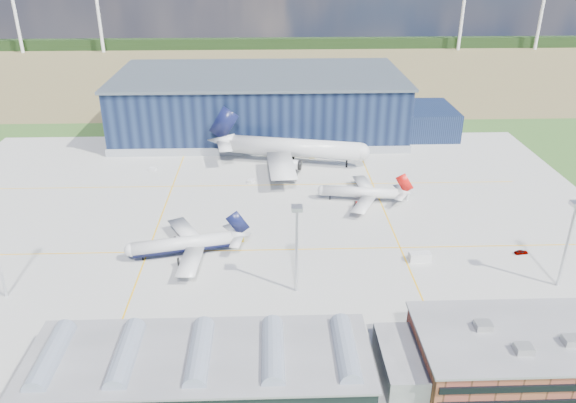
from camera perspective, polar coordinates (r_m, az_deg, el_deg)
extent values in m
plane|color=#2E5821|center=(164.77, -3.14, -3.22)|extent=(600.00, 600.00, 0.00)
cube|color=gray|center=(173.61, -3.09, -1.63)|extent=(220.00, 160.00, 0.06)
cube|color=#FFB90D|center=(156.01, -3.19, -4.94)|extent=(180.00, 0.40, 0.02)
cube|color=#FFB90D|center=(196.21, -2.99, 1.68)|extent=(180.00, 0.40, 0.02)
cube|color=#FFB90D|center=(176.83, -12.86, -1.74)|extent=(0.40, 120.00, 0.02)
cube|color=#FFB90D|center=(177.25, 9.95, -1.39)|extent=(0.40, 120.00, 0.02)
cube|color=olive|center=(373.19, -2.63, 13.10)|extent=(600.00, 220.00, 0.01)
cube|color=black|center=(451.04, -2.57, 15.74)|extent=(600.00, 8.00, 8.00)
cylinder|color=white|center=(474.13, -26.13, 17.61)|extent=(2.40, 2.40, 70.00)
cylinder|color=white|center=(454.23, -18.84, 18.53)|extent=(2.40, 2.40, 70.00)
cylinder|color=white|center=(460.76, 17.45, 18.78)|extent=(2.40, 2.40, 70.00)
cylinder|color=white|center=(483.14, 24.53, 17.99)|extent=(2.40, 2.40, 70.00)
cube|color=black|center=(248.77, -2.88, 9.86)|extent=(120.00, 60.00, 25.00)
cube|color=gray|center=(251.88, -2.83, 7.47)|extent=(121.00, 61.00, 3.20)
cube|color=#4B5760|center=(245.64, -2.95, 12.78)|extent=(122.00, 62.00, 1.20)
cube|color=black|center=(255.01, 13.70, 8.04)|extent=(24.00, 30.00, 12.00)
cube|color=brown|center=(123.59, 23.63, -14.02)|extent=(45.00, 22.00, 9.00)
cube|color=slate|center=(120.83, 24.02, -12.28)|extent=(46.00, 23.00, 0.50)
cube|color=black|center=(117.15, 25.77, -17.94)|extent=(44.00, 0.40, 1.40)
cube|color=black|center=(114.92, 26.11, -16.64)|extent=(44.00, 0.40, 1.40)
cube|color=black|center=(132.38, 21.57, -11.56)|extent=(44.00, 0.40, 1.40)
cube|color=black|center=(130.41, 21.81, -10.32)|extent=(44.00, 0.40, 1.40)
cube|color=#ACABA7|center=(117.90, 19.23, -11.84)|extent=(3.20, 2.60, 1.60)
cube|color=#ACABA7|center=(120.47, 26.87, -12.51)|extent=(3.20, 2.60, 1.60)
cube|color=#ACABA7|center=(114.75, 22.81, -13.66)|extent=(3.20, 2.60, 1.60)
cube|color=black|center=(114.40, -8.86, -16.39)|extent=(65.00, 22.00, 6.00)
cube|color=slate|center=(112.31, -8.97, -15.16)|extent=(66.00, 23.00, 0.50)
cube|color=slate|center=(116.49, 11.88, -15.78)|extent=(10.00, 18.00, 6.00)
cylinder|color=#828EA1|center=(118.95, -22.93, -14.42)|extent=(4.40, 18.00, 4.40)
cylinder|color=#828EA1|center=(114.77, -16.17, -14.85)|extent=(4.40, 18.00, 4.40)
cylinder|color=#828EA1|center=(112.18, -8.98, -15.09)|extent=(4.40, 18.00, 4.40)
cylinder|color=#828EA1|center=(111.31, -1.55, -15.10)|extent=(4.40, 18.00, 4.40)
cylinder|color=#828EA1|center=(112.20, 5.87, -14.86)|extent=(4.40, 18.00, 4.40)
cylinder|color=silver|center=(133.32, 0.88, -5.14)|extent=(0.70, 0.70, 22.00)
cube|color=silver|center=(127.89, 0.91, -0.69)|extent=(2.60, 2.60, 1.00)
cylinder|color=silver|center=(150.95, 26.43, -4.17)|extent=(0.70, 0.70, 22.00)
cube|color=gold|center=(129.87, -13.78, -12.37)|extent=(2.35, 3.63, 1.46)
cube|color=gold|center=(161.08, -4.83, -3.75)|extent=(1.81, 2.71, 1.17)
cube|color=silver|center=(154.33, 13.25, -5.51)|extent=(5.87, 2.82, 2.50)
cube|color=silver|center=(198.34, -3.82, 2.10)|extent=(2.90, 3.37, 1.23)
cube|color=silver|center=(189.14, 11.42, 0.61)|extent=(5.46, 4.86, 2.32)
cube|color=gold|center=(221.60, 2.48, 4.70)|extent=(2.57, 3.60, 1.45)
cube|color=silver|center=(214.18, -13.58, 3.21)|extent=(3.23, 2.70, 1.20)
cube|color=silver|center=(125.61, 0.93, -12.74)|extent=(4.93, 2.76, 2.26)
imported|color=#99999E|center=(166.44, 22.62, -4.76)|extent=(3.80, 1.95, 1.24)
imported|color=#99999E|center=(128.47, 10.42, -12.51)|extent=(4.18, 2.25, 1.31)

